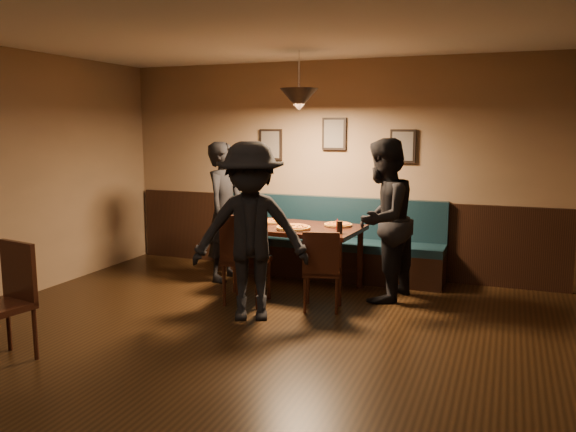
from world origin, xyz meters
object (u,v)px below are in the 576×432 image
(booth_bench, at_px, (327,239))
(tabasco_bottle, at_px, (337,224))
(dining_table, at_px, (299,258))
(chair_near_left, at_px, (247,258))
(chair_near_right, at_px, (322,269))
(diner_left, at_px, (225,212))
(diner_front, at_px, (251,232))
(diner_right, at_px, (383,220))
(soda_glass, at_px, (340,227))

(booth_bench, height_order, tabasco_bottle, booth_bench)
(dining_table, height_order, chair_near_left, chair_near_left)
(chair_near_right, xyz_separation_m, diner_left, (-1.53, 0.74, 0.44))
(chair_near_left, bearing_deg, diner_front, -64.09)
(chair_near_left, xyz_separation_m, diner_left, (-0.68, 0.82, 0.37))
(diner_right, bearing_deg, diner_front, -31.84)
(dining_table, bearing_deg, chair_near_left, -114.46)
(dining_table, height_order, diner_left, diner_left)
(chair_near_right, height_order, diner_front, diner_front)
(booth_bench, height_order, diner_right, diner_right)
(dining_table, bearing_deg, tabasco_bottle, -2.60)
(diner_right, bearing_deg, chair_near_right, -29.02)
(booth_bench, distance_m, diner_left, 1.37)
(diner_front, bearing_deg, chair_near_left, 97.40)
(booth_bench, xyz_separation_m, tabasco_bottle, (0.37, -0.80, 0.34))
(dining_table, bearing_deg, diner_right, 2.87)
(booth_bench, distance_m, tabasco_bottle, 0.94)
(tabasco_bottle, bearing_deg, booth_bench, 114.79)
(diner_left, xyz_separation_m, soda_glass, (1.62, -0.40, -0.04))
(chair_near_left, xyz_separation_m, soda_glass, (0.94, 0.42, 0.34))
(soda_glass, bearing_deg, diner_left, 166.19)
(dining_table, distance_m, diner_left, 1.16)
(tabasco_bottle, bearing_deg, dining_table, 173.84)
(chair_near_right, bearing_deg, soda_glass, 61.43)
(chair_near_left, height_order, chair_near_right, chair_near_left)
(diner_left, bearing_deg, dining_table, -94.87)
(chair_near_left, bearing_deg, dining_table, 58.26)
(booth_bench, bearing_deg, soda_glass, -65.72)
(diner_left, xyz_separation_m, diner_front, (0.95, -1.28, 0.02))
(diner_right, bearing_deg, dining_table, -78.47)
(diner_left, relative_size, diner_right, 0.97)
(soda_glass, bearing_deg, diner_right, 30.59)
(booth_bench, relative_size, diner_front, 1.66)
(chair_near_left, distance_m, diner_right, 1.57)
(dining_table, relative_size, diner_left, 0.82)
(diner_right, bearing_deg, tabasco_bottle, -73.19)
(dining_table, relative_size, chair_near_right, 1.66)
(chair_near_right, relative_size, soda_glass, 6.33)
(chair_near_left, height_order, diner_left, diner_left)
(dining_table, bearing_deg, soda_glass, -20.95)
(diner_right, bearing_deg, soda_glass, -47.19)
(booth_bench, bearing_deg, diner_right, -40.61)
(diner_right, distance_m, diner_front, 1.58)
(chair_near_right, bearing_deg, diner_right, 35.36)
(diner_left, relative_size, tabasco_bottle, 13.58)
(chair_near_left, bearing_deg, tabasco_bottle, 32.58)
(chair_near_right, xyz_separation_m, soda_glass, (0.09, 0.34, 0.41))
(booth_bench, relative_size, soda_glass, 21.81)
(diner_front, bearing_deg, tabasco_bottle, 39.56)
(chair_near_left, relative_size, chair_near_right, 1.16)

